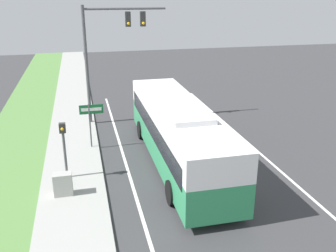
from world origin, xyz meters
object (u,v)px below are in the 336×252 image
object	(u,v)px
pedestrian_signal	(64,141)
bus	(178,130)
street_sign	(91,117)
signal_gantry	(108,43)
utility_cabinet	(63,184)

from	to	relation	value
pedestrian_signal	bus	bearing A→B (deg)	5.88
bus	street_sign	world-z (taller)	bus
bus	pedestrian_signal	bearing A→B (deg)	-174.12
pedestrian_signal	street_sign	size ratio (longest dim) A/B	1.07
bus	signal_gantry	bearing A→B (deg)	110.15
signal_gantry	pedestrian_signal	size ratio (longest dim) A/B	2.70
pedestrian_signal	utility_cabinet	xyz separation A→B (m)	(-0.11, -1.59, -1.29)
bus	utility_cabinet	world-z (taller)	bus
bus	signal_gantry	xyz separation A→B (m)	(-2.62, 7.14, 3.44)
bus	utility_cabinet	distance (m)	6.04
pedestrian_signal	utility_cabinet	world-z (taller)	pedestrian_signal
signal_gantry	pedestrian_signal	xyz separation A→B (m)	(-2.80, -7.69, -3.30)
pedestrian_signal	utility_cabinet	bearing A→B (deg)	-94.02
signal_gantry	street_sign	xyz separation A→B (m)	(-1.47, -4.29, -3.36)
utility_cabinet	street_sign	bearing A→B (deg)	73.88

